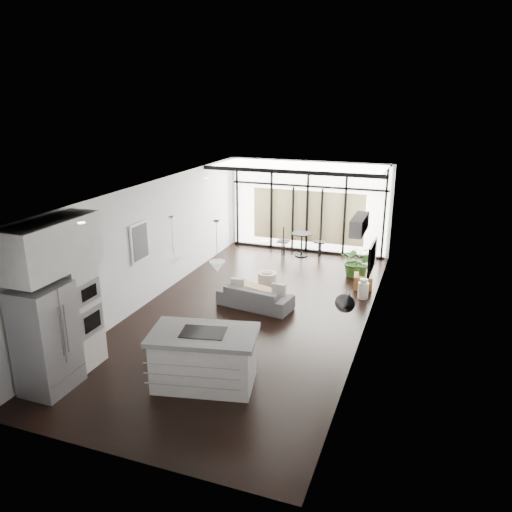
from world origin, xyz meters
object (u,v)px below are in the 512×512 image
Objects in this scene: fridge at (46,339)px; pouf at (267,280)px; island at (204,358)px; milk_can at (363,289)px; tv at (372,256)px; console_bench at (257,294)px; sofa at (255,293)px.

fridge is 5.92m from pouf.
island is 4.61m from pouf.
milk_can is at bearing 52.62° from fridge.
tv is at bearing 49.04° from island.
console_bench is at bearing -154.60° from milk_can.
tv reaches higher than sofa.
milk_can reaches higher than pouf.
fridge is 5.02m from console_bench.
sofa is 0.30m from console_bench.
sofa is at bearing -165.03° from tv.
console_bench is 2.50× the size of milk_can.
tv is (2.49, 0.67, 0.96)m from sofa.
pouf is (-0.09, 1.01, -0.01)m from console_bench.
tv reaches higher than milk_can.
sofa is 3.62× the size of pouf.
console_bench is at bearing 83.48° from island.
milk_can is (2.31, 1.10, 0.05)m from console_bench.
console_bench is 2.56m from milk_can.
milk_can is at bearing 43.73° from console_bench.
milk_can is at bearing 55.13° from island.
tv is (2.20, 3.97, 0.82)m from island.
fridge is 1.05× the size of sofa.
tv reaches higher than console_bench.
sofa is 3.48× the size of milk_can.
milk_can is 0.45× the size of tv.
pouf is (-0.13, 1.27, -0.15)m from sofa.
island is 3.32m from sofa.
tv is at bearing 47.45° from fridge.
milk_can is at bearing -140.42° from sofa.
island is 5.07m from milk_can.
fridge is 3.67× the size of milk_can.
tv reaches higher than pouf.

